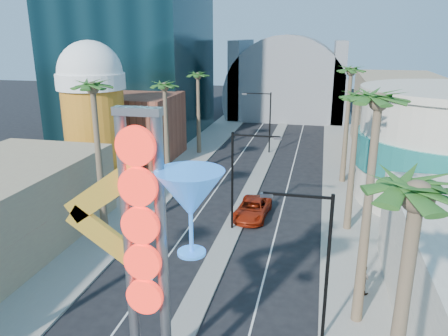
% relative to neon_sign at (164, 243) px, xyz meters
% --- Properties ---
extents(sidewalk_west, '(5.00, 100.00, 0.15)m').
position_rel_neon_sign_xyz_m(sidewalk_west, '(-10.32, 32.04, -7.23)').
color(sidewalk_west, gray).
rests_on(sidewalk_west, ground).
extents(sidewalk_east, '(5.00, 100.00, 0.15)m').
position_rel_neon_sign_xyz_m(sidewalk_east, '(8.68, 32.04, -7.23)').
color(sidewalk_east, gray).
rests_on(sidewalk_east, ground).
extents(median, '(1.60, 84.00, 0.15)m').
position_rel_neon_sign_xyz_m(median, '(-0.82, 35.04, -7.23)').
color(median, gray).
rests_on(median, ground).
extents(brick_filler_west, '(10.00, 10.00, 8.00)m').
position_rel_neon_sign_xyz_m(brick_filler_west, '(-16.82, 35.04, -3.31)').
color(brick_filler_west, brown).
rests_on(brick_filler_west, ground).
extents(filler_east, '(10.00, 20.00, 10.00)m').
position_rel_neon_sign_xyz_m(filler_east, '(15.18, 45.04, -2.31)').
color(filler_east, '#9F8266').
rests_on(filler_east, ground).
extents(beer_mug, '(7.00, 7.00, 14.50)m').
position_rel_neon_sign_xyz_m(beer_mug, '(-17.82, 27.04, 0.54)').
color(beer_mug, '#B67918').
rests_on(beer_mug, ground).
extents(canopy, '(22.00, 16.00, 22.00)m').
position_rel_neon_sign_xyz_m(canopy, '(-0.82, 69.04, -3.00)').
color(canopy, slate).
rests_on(canopy, ground).
extents(neon_sign, '(6.53, 2.60, 12.55)m').
position_rel_neon_sign_xyz_m(neon_sign, '(0.00, 0.00, 0.00)').
color(neon_sign, gray).
rests_on(neon_sign, ground).
extents(streetlight_0, '(3.79, 0.25, 8.00)m').
position_rel_neon_sign_xyz_m(streetlight_0, '(-0.27, 17.04, -2.43)').
color(streetlight_0, black).
rests_on(streetlight_0, ground).
extents(streetlight_1, '(3.79, 0.25, 8.00)m').
position_rel_neon_sign_xyz_m(streetlight_1, '(-1.36, 41.04, -2.43)').
color(streetlight_1, black).
rests_on(streetlight_1, ground).
extents(streetlight_2, '(3.45, 0.25, 8.00)m').
position_rel_neon_sign_xyz_m(streetlight_2, '(5.91, 5.04, -2.47)').
color(streetlight_2, black).
rests_on(streetlight_2, ground).
extents(palm_1, '(2.40, 2.40, 12.70)m').
position_rel_neon_sign_xyz_m(palm_1, '(-9.82, 13.04, 3.52)').
color(palm_1, brown).
rests_on(palm_1, ground).
extents(palm_2, '(2.40, 2.40, 11.20)m').
position_rel_neon_sign_xyz_m(palm_2, '(-9.82, 27.04, 2.17)').
color(palm_2, brown).
rests_on(palm_2, ground).
extents(palm_3, '(2.40, 2.40, 11.20)m').
position_rel_neon_sign_xyz_m(palm_3, '(-9.82, 39.04, 2.17)').
color(palm_3, brown).
rests_on(palm_3, ground).
extents(palm_4, '(2.40, 2.40, 12.20)m').
position_rel_neon_sign_xyz_m(palm_4, '(8.18, -2.96, 3.07)').
color(palm_4, brown).
rests_on(palm_4, ground).
extents(palm_5, '(2.40, 2.40, 13.20)m').
position_rel_neon_sign_xyz_m(palm_5, '(8.18, 7.04, 3.96)').
color(palm_5, brown).
rests_on(palm_5, ground).
extents(palm_6, '(2.40, 2.40, 11.70)m').
position_rel_neon_sign_xyz_m(palm_6, '(8.18, 19.04, 2.62)').
color(palm_6, brown).
rests_on(palm_6, ground).
extents(palm_7, '(2.40, 2.40, 12.70)m').
position_rel_neon_sign_xyz_m(palm_7, '(8.18, 31.04, 3.52)').
color(palm_7, brown).
rests_on(palm_7, ground).
extents(red_pickup, '(2.88, 5.69, 1.54)m').
position_rel_neon_sign_xyz_m(red_pickup, '(0.38, 19.86, -6.54)').
color(red_pickup, '#A4240C').
rests_on(red_pickup, ground).
extents(pedestrian_b, '(1.09, 1.00, 1.80)m').
position_rel_neon_sign_xyz_m(pedestrian_b, '(8.62, 9.78, -6.26)').
color(pedestrian_b, gray).
rests_on(pedestrian_b, sidewalk_east).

